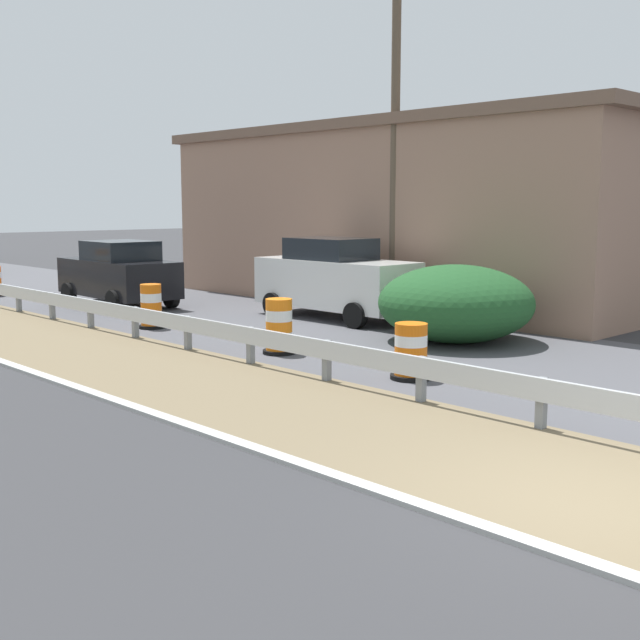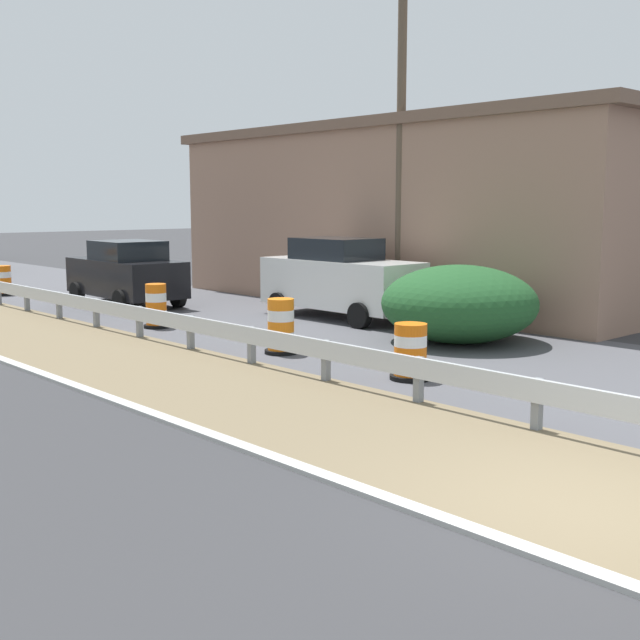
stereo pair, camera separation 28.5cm
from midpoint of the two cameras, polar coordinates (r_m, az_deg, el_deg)
ground_plane at (r=8.61m, az=18.40°, el=-12.56°), size 160.00×160.00×0.00m
median_dirt_strip at (r=9.07m, az=20.03°, el=-11.54°), size 3.49×120.00×0.01m
curb_near_edge at (r=7.56m, az=13.63°, el=-15.33°), size 0.20×120.00×0.11m
guardrail_median at (r=12.25m, az=6.36°, el=-3.47°), size 0.18×59.76×0.71m
traffic_barrel_nearest at (r=13.87m, az=5.89°, el=-2.43°), size 0.70×0.70×0.97m
traffic_barrel_close at (r=16.15m, az=-3.44°, el=-0.64°), size 0.67×0.67×1.12m
traffic_barrel_mid at (r=19.88m, az=-12.31°, el=0.81°), size 0.63×0.63×1.08m
car_lead_near_lane at (r=24.44m, az=-14.44°, el=3.23°), size 2.16×4.36×1.93m
car_mid_far_lane at (r=21.02m, az=0.67°, el=2.96°), size 1.97×4.58×2.12m
roadside_shop_near at (r=25.51m, az=6.49°, el=7.53°), size 7.11×16.28×5.37m
utility_pole_near at (r=21.74m, az=4.98°, el=13.00°), size 0.24×1.80×9.29m
bush_roadside at (r=17.74m, az=9.17°, el=1.18°), size 3.40×3.40×1.69m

